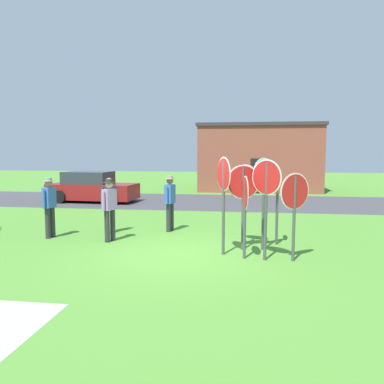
{
  "coord_description": "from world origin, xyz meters",
  "views": [
    {
      "loc": [
        1.63,
        -8.92,
        2.45
      ],
      "look_at": [
        0.04,
        2.14,
        1.3
      ],
      "focal_mm": 35.87,
      "sensor_mm": 36.0,
      "label": 1
    }
  ],
  "objects_px": {
    "stop_sign_low_front": "(245,203)",
    "stop_sign_leaning_right": "(245,190)",
    "parked_car_on_street": "(92,188)",
    "stop_sign_rear_right": "(223,188)",
    "person_on_left": "(110,206)",
    "stop_sign_tallest": "(277,195)",
    "stop_sign_rear_left": "(243,192)",
    "stop_sign_nearest": "(295,201)",
    "person_with_sunhat": "(170,200)",
    "person_in_blue": "(49,204)",
    "stop_sign_leaning_left": "(264,187)",
    "person_holding_notes": "(109,202)",
    "stop_sign_far_back": "(266,191)"
  },
  "relations": [
    {
      "from": "stop_sign_leaning_right",
      "to": "person_with_sunhat",
      "type": "distance_m",
      "value": 2.79
    },
    {
      "from": "stop_sign_low_front",
      "to": "person_on_left",
      "type": "xyz_separation_m",
      "value": [
        -3.69,
        1.2,
        -0.32
      ]
    },
    {
      "from": "stop_sign_rear_right",
      "to": "person_in_blue",
      "type": "height_order",
      "value": "stop_sign_rear_right"
    },
    {
      "from": "stop_sign_nearest",
      "to": "stop_sign_low_front",
      "type": "bearing_deg",
      "value": 176.77
    },
    {
      "from": "stop_sign_nearest",
      "to": "person_with_sunhat",
      "type": "height_order",
      "value": "stop_sign_nearest"
    },
    {
      "from": "stop_sign_rear_left",
      "to": "person_holding_notes",
      "type": "relative_size",
      "value": 1.27
    },
    {
      "from": "stop_sign_low_front",
      "to": "person_holding_notes",
      "type": "xyz_separation_m",
      "value": [
        -4.08,
        2.25,
        -0.36
      ]
    },
    {
      "from": "stop_sign_far_back",
      "to": "stop_sign_nearest",
      "type": "height_order",
      "value": "stop_sign_far_back"
    },
    {
      "from": "stop_sign_low_front",
      "to": "stop_sign_leaning_left",
      "type": "bearing_deg",
      "value": 62.13
    },
    {
      "from": "person_in_blue",
      "to": "stop_sign_rear_right",
      "type": "bearing_deg",
      "value": -12.57
    },
    {
      "from": "person_holding_notes",
      "to": "person_with_sunhat",
      "type": "relative_size",
      "value": 0.97
    },
    {
      "from": "parked_car_on_street",
      "to": "stop_sign_leaning_left",
      "type": "bearing_deg",
      "value": -46.44
    },
    {
      "from": "parked_car_on_street",
      "to": "person_with_sunhat",
      "type": "relative_size",
      "value": 2.53
    },
    {
      "from": "stop_sign_rear_left",
      "to": "person_with_sunhat",
      "type": "distance_m",
      "value": 3.08
    },
    {
      "from": "stop_sign_rear_right",
      "to": "stop_sign_leaning_right",
      "type": "relative_size",
      "value": 1.1
    },
    {
      "from": "stop_sign_low_front",
      "to": "stop_sign_leaning_right",
      "type": "bearing_deg",
      "value": 89.92
    },
    {
      "from": "stop_sign_rear_left",
      "to": "stop_sign_tallest",
      "type": "bearing_deg",
      "value": 38.47
    },
    {
      "from": "stop_sign_nearest",
      "to": "person_in_blue",
      "type": "height_order",
      "value": "stop_sign_nearest"
    },
    {
      "from": "stop_sign_tallest",
      "to": "stop_sign_leaning_left",
      "type": "distance_m",
      "value": 0.8
    },
    {
      "from": "stop_sign_leaning_left",
      "to": "person_in_blue",
      "type": "distance_m",
      "value": 6.07
    },
    {
      "from": "stop_sign_nearest",
      "to": "person_on_left",
      "type": "distance_m",
      "value": 4.97
    },
    {
      "from": "person_holding_notes",
      "to": "person_in_blue",
      "type": "xyz_separation_m",
      "value": [
        -1.48,
        -0.85,
        0.03
      ]
    },
    {
      "from": "parked_car_on_street",
      "to": "stop_sign_tallest",
      "type": "height_order",
      "value": "stop_sign_tallest"
    },
    {
      "from": "stop_sign_rear_right",
      "to": "stop_sign_low_front",
      "type": "xyz_separation_m",
      "value": [
        0.51,
        -0.28,
        -0.31
      ]
    },
    {
      "from": "parked_car_on_street",
      "to": "stop_sign_rear_right",
      "type": "xyz_separation_m",
      "value": [
        7.11,
        -9.07,
        0.93
      ]
    },
    {
      "from": "person_with_sunhat",
      "to": "stop_sign_far_back",
      "type": "bearing_deg",
      "value": -45.95
    },
    {
      "from": "stop_sign_leaning_right",
      "to": "stop_sign_nearest",
      "type": "height_order",
      "value": "stop_sign_leaning_right"
    },
    {
      "from": "stop_sign_leaning_right",
      "to": "person_on_left",
      "type": "relative_size",
      "value": 1.23
    },
    {
      "from": "stop_sign_leaning_left",
      "to": "stop_sign_leaning_right",
      "type": "relative_size",
      "value": 1.09
    },
    {
      "from": "stop_sign_far_back",
      "to": "person_in_blue",
      "type": "height_order",
      "value": "stop_sign_far_back"
    },
    {
      "from": "stop_sign_nearest",
      "to": "person_with_sunhat",
      "type": "relative_size",
      "value": 1.15
    },
    {
      "from": "stop_sign_tallest",
      "to": "stop_sign_low_front",
      "type": "bearing_deg",
      "value": -119.29
    },
    {
      "from": "stop_sign_rear_right",
      "to": "person_with_sunhat",
      "type": "distance_m",
      "value": 3.19
    },
    {
      "from": "stop_sign_rear_left",
      "to": "stop_sign_low_front",
      "type": "bearing_deg",
      "value": -86.59
    },
    {
      "from": "stop_sign_nearest",
      "to": "person_with_sunhat",
      "type": "xyz_separation_m",
      "value": [
        -3.43,
        2.88,
        -0.38
      ]
    },
    {
      "from": "stop_sign_leaning_left",
      "to": "person_in_blue",
      "type": "bearing_deg",
      "value": 174.81
    },
    {
      "from": "stop_sign_tallest",
      "to": "stop_sign_rear_left",
      "type": "relative_size",
      "value": 0.92
    },
    {
      "from": "stop_sign_rear_right",
      "to": "stop_sign_low_front",
      "type": "bearing_deg",
      "value": -28.57
    },
    {
      "from": "stop_sign_rear_right",
      "to": "stop_sign_nearest",
      "type": "xyz_separation_m",
      "value": [
        1.61,
        -0.34,
        -0.25
      ]
    },
    {
      "from": "stop_sign_nearest",
      "to": "stop_sign_leaning_left",
      "type": "bearing_deg",
      "value": 125.28
    },
    {
      "from": "stop_sign_low_front",
      "to": "stop_sign_far_back",
      "type": "distance_m",
      "value": 0.55
    },
    {
      "from": "stop_sign_leaning_right",
      "to": "person_on_left",
      "type": "bearing_deg",
      "value": -177.77
    },
    {
      "from": "person_holding_notes",
      "to": "person_in_blue",
      "type": "height_order",
      "value": "person_in_blue"
    },
    {
      "from": "parked_car_on_street",
      "to": "person_holding_notes",
      "type": "distance_m",
      "value": 7.92
    },
    {
      "from": "stop_sign_low_front",
      "to": "stop_sign_nearest",
      "type": "height_order",
      "value": "stop_sign_nearest"
    },
    {
      "from": "stop_sign_rear_right",
      "to": "stop_sign_tallest",
      "type": "distance_m",
      "value": 1.85
    },
    {
      "from": "stop_sign_leaning_left",
      "to": "stop_sign_rear_left",
      "type": "xyz_separation_m",
      "value": [
        -0.5,
        -0.06,
        -0.11
      ]
    },
    {
      "from": "stop_sign_rear_right",
      "to": "person_in_blue",
      "type": "bearing_deg",
      "value": 167.43
    },
    {
      "from": "stop_sign_leaning_right",
      "to": "person_with_sunhat",
      "type": "xyz_separation_m",
      "value": [
        -2.32,
        1.47,
        -0.47
      ]
    },
    {
      "from": "person_holding_notes",
      "to": "person_with_sunhat",
      "type": "distance_m",
      "value": 1.85
    }
  ]
}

